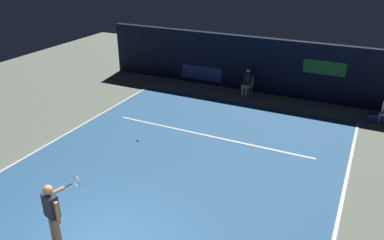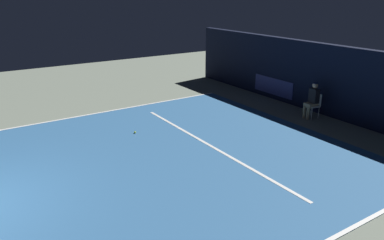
% 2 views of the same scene
% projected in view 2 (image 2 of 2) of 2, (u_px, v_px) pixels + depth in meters
% --- Properties ---
extents(ground_plane, '(30.50, 30.50, 0.00)m').
position_uv_depth(ground_plane, '(152.00, 161.00, 10.19)').
color(ground_plane, gray).
extents(court_surface, '(9.84, 11.14, 0.01)m').
position_uv_depth(court_surface, '(152.00, 161.00, 10.19)').
color(court_surface, '#336699').
rests_on(court_surface, ground).
extents(line_sideline_right, '(0.10, 11.14, 0.01)m').
position_uv_depth(line_sideline_right, '(93.00, 114.00, 14.04)').
color(line_sideline_right, white).
rests_on(line_sideline_right, court_surface).
extents(line_service, '(7.67, 0.10, 0.01)m').
position_uv_depth(line_service, '(210.00, 145.00, 11.20)').
color(line_service, white).
rests_on(line_service, court_surface).
extents(back_wall, '(15.58, 0.33, 2.60)m').
position_uv_depth(back_wall, '(332.00, 81.00, 13.58)').
color(back_wall, black).
rests_on(back_wall, ground).
extents(line_judge_on_chair, '(0.47, 0.56, 1.32)m').
position_uv_depth(line_judge_on_chair, '(312.00, 100.00, 13.45)').
color(line_judge_on_chair, white).
rests_on(line_judge_on_chair, ground).
extents(tennis_ball, '(0.07, 0.07, 0.07)m').
position_uv_depth(tennis_ball, '(135.00, 132.00, 12.15)').
color(tennis_ball, '#CCE033').
rests_on(tennis_ball, court_surface).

